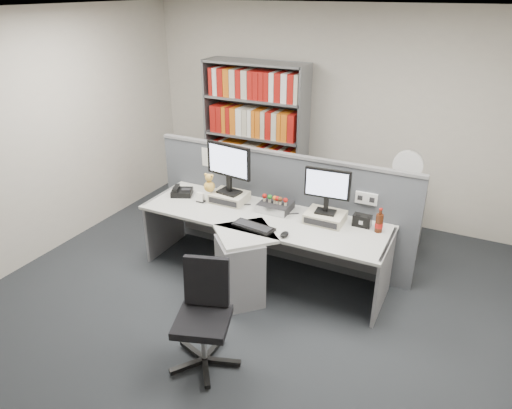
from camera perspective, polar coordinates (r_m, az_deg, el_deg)
The scene contains 21 objects.
ground at distance 4.60m, azimuth -3.71°, elevation -13.60°, with size 5.50×5.50×0.00m, color #2A2D31.
room_shell at distance 3.75m, azimuth -4.48°, elevation 8.30°, with size 5.04×5.54×2.72m.
partition at distance 5.20m, azimuth 2.99°, elevation -0.20°, with size 3.00×0.08×1.27m.
desk at distance 4.77m, azimuth -0.30°, elevation -5.31°, with size 2.60×1.20×0.72m.
monitor_riser_left at distance 5.13m, azimuth -3.27°, elevation 0.91°, with size 0.38×0.31×0.10m.
monitor_riser_right at distance 4.73m, azimuth 8.43°, elevation -1.54°, with size 0.38×0.31×0.10m.
monitor_left at distance 4.98m, azimuth -3.36°, elevation 4.91°, with size 0.54×0.21×0.55m.
monitor_right at distance 4.59m, azimuth 8.69°, elevation 2.11°, with size 0.45×0.16×0.46m.
desktop_pc at distance 4.92m, azimuth 2.38°, elevation -0.22°, with size 0.33×0.29×0.09m.
figurines at distance 4.87m, azimuth 2.37°, elevation 0.70°, with size 0.29×0.05×0.09m.
keyboard at distance 4.57m, azimuth -0.32°, elevation -2.72°, with size 0.44×0.21×0.03m.
mouse at distance 4.43m, azimuth 3.51°, elevation -3.67°, with size 0.07×0.12×0.04m, color black.
desk_phone at distance 5.35m, azimuth -9.09°, elevation 1.53°, with size 0.29×0.28×0.10m.
desk_calendar at distance 5.14m, azimuth -6.78°, elevation 0.80°, with size 0.09×0.07×0.11m.
plush_toy at distance 5.12m, azimuth -5.72°, elevation 2.50°, with size 0.12×0.12×0.21m.
speaker at distance 4.71m, azimuth 12.83°, elevation -1.93°, with size 0.18×0.10×0.12m, color black.
cola_bottle at distance 4.62m, azimuth 14.79°, elevation -2.21°, with size 0.08×0.08×0.25m.
shelving_unit at distance 6.45m, azimuth -0.07°, elevation 8.06°, with size 1.41×0.40×2.00m.
filing_cabinet at distance 5.70m, azimuth 17.09°, elevation -2.32°, with size 0.45×0.61×0.70m.
desk_fan at distance 5.42m, azimuth 18.01°, elevation 4.22°, with size 0.33×0.19×0.55m.
office_chair at distance 3.90m, azimuth -6.33°, elevation -12.89°, with size 0.60×0.58×0.90m.
Camera 1 is at (1.85, -3.07, 2.87)m, focal length 32.78 mm.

